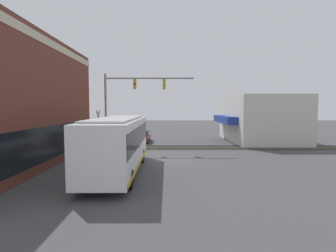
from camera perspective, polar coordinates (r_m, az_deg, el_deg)
name	(u,v)px	position (r m, az deg, el deg)	size (l,w,h in m)	color
ground_plane	(165,160)	(20.03, -0.69, -7.45)	(120.00, 120.00, 0.00)	#424244
shop_building	(259,119)	(32.57, 19.22, 1.49)	(11.31, 8.28, 5.31)	beige
city_bus	(118,143)	(16.27, -10.75, -3.56)	(10.22, 2.59, 3.39)	white
traffic_signal_gantry	(130,95)	(24.56, -8.17, 6.79)	(0.42, 8.23, 7.08)	gray
crossing_signal	(99,126)	(24.24, -14.88, -0.10)	(1.41, 1.18, 3.81)	gray
rail_track_near	(165,148)	(25.93, -0.58, -4.73)	(2.60, 60.00, 0.15)	#332D28
parked_car_red	(141,136)	(30.46, -5.80, -2.24)	(4.66, 1.82, 1.40)	#B21E19
pedestrian_at_crossing	(104,142)	(24.07, -13.77, -3.45)	(0.34, 0.34, 1.75)	black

